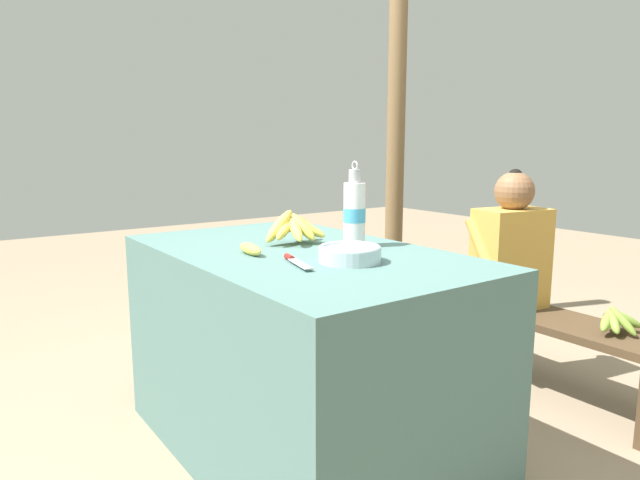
# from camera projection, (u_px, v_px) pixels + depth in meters

# --- Properties ---
(ground_plane) EXTENTS (12.00, 12.00, 0.00)m
(ground_plane) POSITION_uv_depth(u_px,v_px,m) (302.00, 449.00, 2.19)
(ground_plane) COLOR gray
(market_counter) EXTENTS (1.38, 0.84, 0.78)m
(market_counter) POSITION_uv_depth(u_px,v_px,m) (301.00, 353.00, 2.13)
(market_counter) COLOR #4C706B
(market_counter) RESTS_ON ground_plane
(banana_bunch_ripe) EXTENTS (0.18, 0.28, 0.14)m
(banana_bunch_ripe) POSITION_uv_depth(u_px,v_px,m) (295.00, 227.00, 2.19)
(banana_bunch_ripe) COLOR #4C381E
(banana_bunch_ripe) RESTS_ON market_counter
(serving_bowl) EXTENTS (0.21, 0.21, 0.06)m
(serving_bowl) POSITION_uv_depth(u_px,v_px,m) (350.00, 253.00, 1.85)
(serving_bowl) COLOR silver
(serving_bowl) RESTS_ON market_counter
(water_bottle) EXTENTS (0.08, 0.08, 0.32)m
(water_bottle) POSITION_uv_depth(u_px,v_px,m) (354.00, 213.00, 2.11)
(water_bottle) COLOR white
(water_bottle) RESTS_ON market_counter
(loose_banana_front) EXTENTS (0.15, 0.05, 0.04)m
(loose_banana_front) POSITION_uv_depth(u_px,v_px,m) (250.00, 249.00, 1.98)
(loose_banana_front) COLOR #E0C64C
(loose_banana_front) RESTS_ON market_counter
(knife) EXTENTS (0.22, 0.08, 0.02)m
(knife) POSITION_uv_depth(u_px,v_px,m) (294.00, 260.00, 1.84)
(knife) COLOR #BCBCC1
(knife) RESTS_ON market_counter
(wooden_bench) EXTENTS (1.51, 0.32, 0.38)m
(wooden_bench) POSITION_uv_depth(u_px,v_px,m) (521.00, 321.00, 2.73)
(wooden_bench) COLOR #4C3823
(wooden_bench) RESTS_ON ground_plane
(seated_vendor) EXTENTS (0.44, 0.42, 1.04)m
(seated_vendor) POSITION_uv_depth(u_px,v_px,m) (504.00, 263.00, 2.75)
(seated_vendor) COLOR #232328
(seated_vendor) RESTS_ON ground_plane
(banana_bunch_green) EXTENTS (0.16, 0.24, 0.13)m
(banana_bunch_green) POSITION_uv_depth(u_px,v_px,m) (616.00, 320.00, 2.36)
(banana_bunch_green) COLOR #4C381E
(banana_bunch_green) RESTS_ON wooden_bench
(support_post_near) EXTENTS (0.11, 0.11, 2.35)m
(support_post_near) POSITION_uv_depth(u_px,v_px,m) (396.00, 140.00, 3.55)
(support_post_near) COLOR brown
(support_post_near) RESTS_ON ground_plane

